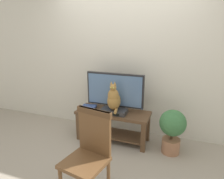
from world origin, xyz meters
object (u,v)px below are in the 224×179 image
tv (115,91)px  potted_plant (172,128)px  tv_stand (113,121)px  book_stack (89,107)px  media_box (114,111)px  cat (114,99)px  wooden_chair (89,150)px

tv → potted_plant: (0.94, -0.14, -0.43)m
tv_stand → book_stack: bearing=-176.8°
media_box → potted_plant: potted_plant is taller
tv → cat: tv is taller
cat → potted_plant: cat is taller
cat → book_stack: 0.51m
media_box → wooden_chair: (0.12, -1.14, 0.02)m
wooden_chair → media_box: bearing=96.1°
tv → media_box: bearing=-75.7°
tv_stand → media_box: 0.21m
media_box → wooden_chair: size_ratio=0.41×
cat → book_stack: cat is taller
tv → book_stack: 0.52m
potted_plant → media_box: bearing=-179.4°
tv → wooden_chair: size_ratio=0.95×
tv_stand → media_box: size_ratio=2.92×
media_box → cat: 0.21m
tv → media_box: size_ratio=2.33×
tv_stand → wooden_chair: bearing=-82.4°
wooden_chair → book_stack: 1.31m
tv_stand → book_stack: book_stack is taller
media_box → book_stack: bearing=175.0°
tv → cat: size_ratio=2.05×
cat → book_stack: (-0.45, 0.05, -0.22)m
cat → potted_plant: size_ratio=0.68×
potted_plant → cat: bearing=-178.7°
potted_plant → wooden_chair: bearing=-124.3°
tv_stand → cat: cat is taller
wooden_chair → potted_plant: size_ratio=1.46×
tv → potted_plant: size_ratio=1.39×
wooden_chair → book_stack: bearing=116.0°
cat → book_stack: size_ratio=1.81×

